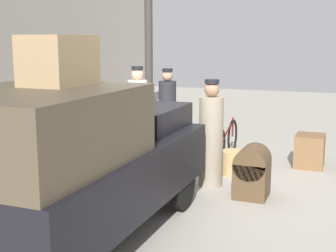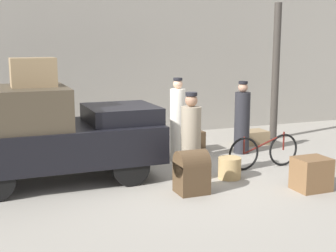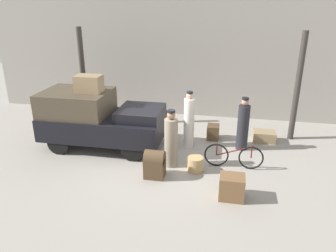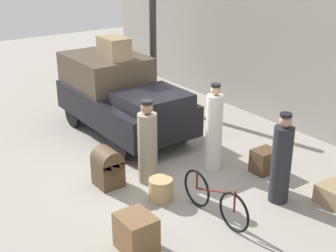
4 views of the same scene
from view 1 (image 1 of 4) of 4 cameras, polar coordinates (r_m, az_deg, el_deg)
The scene contains 13 objects.
ground_plane at distance 7.28m, azimuth 0.89°, elevation -7.75°, with size 30.00×30.00×0.00m, color gray.
canopy_pillar_right at distance 11.55m, azimuth -2.36°, elevation 8.07°, with size 0.19×0.19×3.59m.
truck at distance 5.37m, azimuth -11.45°, elevation -3.82°, with size 3.80×1.81×1.80m.
bicycle at distance 9.12m, azimuth 7.14°, elevation -1.77°, with size 1.65×0.04×0.74m.
wicker_basket at distance 8.09m, azimuth 8.03°, elevation -4.45°, with size 0.44×0.44×0.41m.
porter_standing_middle at distance 9.68m, azimuth -0.07°, elevation 1.58°, with size 0.36×0.36×1.70m.
porter_carrying_trunk at distance 8.09m, azimuth -3.69°, elevation 0.32°, with size 0.33×0.33×1.84m.
porter_with_bicycle at distance 7.32m, azimuth 5.27°, elevation -1.45°, with size 0.38×0.38×1.68m.
suitcase_small_leather at distance 8.87m, azimuth 16.88°, elevation -2.91°, with size 0.60×0.50×0.59m.
trunk_umber_medium at distance 9.18m, azimuth -5.85°, elevation -2.37°, with size 0.39×0.49×0.49m.
trunk_barrel_dark at distance 6.96m, azimuth 10.21°, elevation -5.42°, with size 0.53×0.47×0.77m.
trunk_wicker_pale at distance 10.76m, azimuth -2.28°, elevation -0.82°, with size 0.74×0.53×0.35m.
trunk_on_truck_roof at distance 5.05m, azimuth -13.14°, elevation 7.81°, with size 0.79×0.53×0.52m.
Camera 1 is at (-6.47, -2.43, 2.27)m, focal length 50.00 mm.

